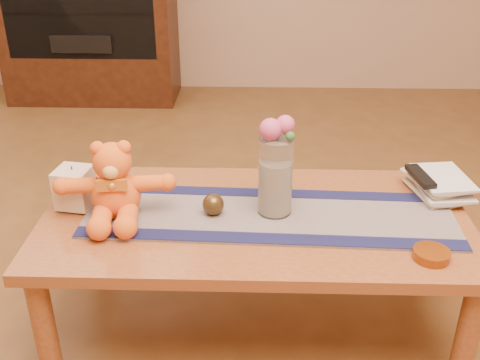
{
  "coord_description": "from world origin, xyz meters",
  "views": [
    {
      "loc": [
        -0.0,
        -1.61,
        1.41
      ],
      "look_at": [
        -0.05,
        0.0,
        0.58
      ],
      "focal_mm": 42.54,
      "sensor_mm": 36.0,
      "label": 1
    }
  ],
  "objects_px": {
    "teddy_bear": "(114,180)",
    "tv_remote": "(420,176)",
    "book_bottom": "(416,194)",
    "glass_vase": "(275,176)",
    "amber_dish": "(431,255)",
    "bronze_ball": "(213,204)",
    "pillar_candle": "(75,187)"
  },
  "relations": [
    {
      "from": "glass_vase",
      "to": "amber_dish",
      "type": "distance_m",
      "value": 0.52
    },
    {
      "from": "bronze_ball",
      "to": "glass_vase",
      "type": "bearing_deg",
      "value": 6.06
    },
    {
      "from": "pillar_candle",
      "to": "glass_vase",
      "type": "bearing_deg",
      "value": -2.32
    },
    {
      "from": "teddy_bear",
      "to": "bronze_ball",
      "type": "height_order",
      "value": "teddy_bear"
    },
    {
      "from": "bronze_ball",
      "to": "tv_remote",
      "type": "height_order",
      "value": "tv_remote"
    },
    {
      "from": "teddy_bear",
      "to": "amber_dish",
      "type": "bearing_deg",
      "value": -19.15
    },
    {
      "from": "teddy_bear",
      "to": "tv_remote",
      "type": "bearing_deg",
      "value": 1.86
    },
    {
      "from": "teddy_bear",
      "to": "glass_vase",
      "type": "height_order",
      "value": "glass_vase"
    },
    {
      "from": "teddy_bear",
      "to": "bronze_ball",
      "type": "xyz_separation_m",
      "value": [
        0.31,
        0.01,
        -0.09
      ]
    },
    {
      "from": "pillar_candle",
      "to": "amber_dish",
      "type": "distance_m",
      "value": 1.15
    },
    {
      "from": "bronze_ball",
      "to": "book_bottom",
      "type": "distance_m",
      "value": 0.71
    },
    {
      "from": "pillar_candle",
      "to": "bronze_ball",
      "type": "relative_size",
      "value": 1.85
    },
    {
      "from": "teddy_bear",
      "to": "pillar_candle",
      "type": "bearing_deg",
      "value": 153.97
    },
    {
      "from": "tv_remote",
      "to": "book_bottom",
      "type": "bearing_deg",
      "value": 90.0
    },
    {
      "from": "teddy_bear",
      "to": "book_bottom",
      "type": "xyz_separation_m",
      "value": [
        1.01,
        0.16,
        -0.12
      ]
    },
    {
      "from": "pillar_candle",
      "to": "amber_dish",
      "type": "height_order",
      "value": "pillar_candle"
    },
    {
      "from": "tv_remote",
      "to": "amber_dish",
      "type": "relative_size",
      "value": 1.49
    },
    {
      "from": "glass_vase",
      "to": "tv_remote",
      "type": "xyz_separation_m",
      "value": [
        0.5,
        0.12,
        -0.05
      ]
    },
    {
      "from": "teddy_bear",
      "to": "glass_vase",
      "type": "distance_m",
      "value": 0.51
    },
    {
      "from": "amber_dish",
      "to": "teddy_bear",
      "type": "bearing_deg",
      "value": 167.3
    },
    {
      "from": "amber_dish",
      "to": "pillar_candle",
      "type": "bearing_deg",
      "value": 166.34
    },
    {
      "from": "teddy_bear",
      "to": "bronze_ball",
      "type": "distance_m",
      "value": 0.32
    },
    {
      "from": "pillar_candle",
      "to": "tv_remote",
      "type": "bearing_deg",
      "value": 4.62
    },
    {
      "from": "bronze_ball",
      "to": "tv_remote",
      "type": "distance_m",
      "value": 0.71
    },
    {
      "from": "teddy_bear",
      "to": "tv_remote",
      "type": "distance_m",
      "value": 1.02
    },
    {
      "from": "pillar_candle",
      "to": "bronze_ball",
      "type": "distance_m",
      "value": 0.47
    },
    {
      "from": "glass_vase",
      "to": "amber_dish",
      "type": "height_order",
      "value": "glass_vase"
    },
    {
      "from": "book_bottom",
      "to": "glass_vase",
      "type": "bearing_deg",
      "value": -178.38
    },
    {
      "from": "book_bottom",
      "to": "amber_dish",
      "type": "bearing_deg",
      "value": -110.43
    },
    {
      "from": "glass_vase",
      "to": "bronze_ball",
      "type": "relative_size",
      "value": 3.67
    },
    {
      "from": "teddy_bear",
      "to": "book_bottom",
      "type": "relative_size",
      "value": 1.61
    },
    {
      "from": "glass_vase",
      "to": "tv_remote",
      "type": "height_order",
      "value": "glass_vase"
    }
  ]
}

